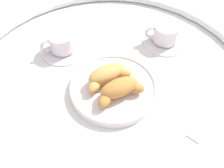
{
  "coord_description": "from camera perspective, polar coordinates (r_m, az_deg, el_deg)",
  "views": [
    {
      "loc": [
        0.21,
        0.37,
        0.54
      ],
      "look_at": [
        0.0,
        0.02,
        0.03
      ],
      "focal_mm": 41.51,
      "sensor_mm": 36.0,
      "label": 1
    }
  ],
  "objects": [
    {
      "name": "ground_plane",
      "position": [
        0.69,
        -0.58,
        -0.26
      ],
      "size": [
        2.2,
        2.2,
        0.0
      ],
      "primitive_type": "plane",
      "color": "silver"
    },
    {
      "name": "croissant_large",
      "position": [
        0.66,
        -1.14,
        1.99
      ],
      "size": [
        0.14,
        0.06,
        0.04
      ],
      "color": "#D6994C",
      "rests_on": "pastry_plate"
    },
    {
      "name": "sugar_packet",
      "position": [
        0.64,
        18.31,
        -9.8
      ],
      "size": [
        0.06,
        0.05,
        0.01
      ],
      "primitive_type": "cube",
      "rotation": [
        0.0,
        0.0,
        0.37
      ],
      "color": "white",
      "rests_on": "ground_plane"
    },
    {
      "name": "coffee_cup_near",
      "position": [
        0.77,
        -10.97,
        8.72
      ],
      "size": [
        0.14,
        0.14,
        0.06
      ],
      "color": "silver",
      "rests_on": "ground_plane"
    },
    {
      "name": "pastry_plate",
      "position": [
        0.67,
        -0.0,
        -0.99
      ],
      "size": [
        0.23,
        0.23,
        0.02
      ],
      "color": "silver",
      "rests_on": "ground_plane"
    },
    {
      "name": "croissant_small",
      "position": [
        0.63,
        1.48,
        -1.23
      ],
      "size": [
        0.14,
        0.07,
        0.04
      ],
      "color": "#BC7A38",
      "rests_on": "pastry_plate"
    },
    {
      "name": "table_chrome_rim",
      "position": [
        0.68,
        -0.58,
        0.37
      ],
      "size": [
        0.81,
        0.81,
        0.02
      ],
      "primitive_type": "torus",
      "color": "silver",
      "rests_on": "ground_plane"
    },
    {
      "name": "coffee_cup_far",
      "position": [
        0.81,
        11.66,
        10.55
      ],
      "size": [
        0.14,
        0.14,
        0.06
      ],
      "color": "silver",
      "rests_on": "ground_plane"
    }
  ]
}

